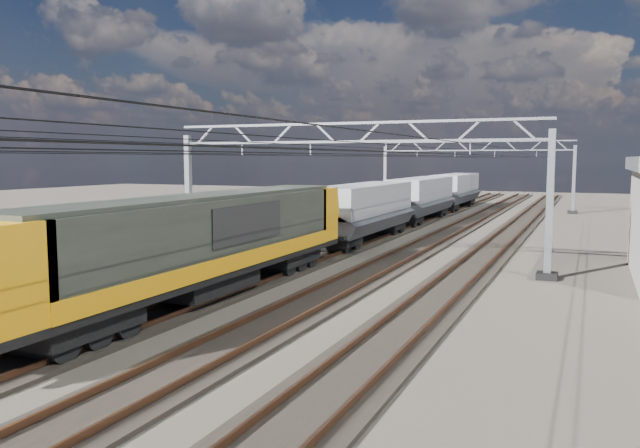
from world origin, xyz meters
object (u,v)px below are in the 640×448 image
at_px(locomotive, 204,239).
at_px(hopper_wagon_third, 455,188).
at_px(hopper_wagon_mid, 421,196).
at_px(catenary_gantry_mid, 347,187).
at_px(catenary_gantry_far, 474,172).
at_px(hopper_wagon_lead, 364,208).

distance_m(locomotive, hopper_wagon_third, 46.10).
bearing_deg(locomotive, hopper_wagon_third, 90.00).
height_order(locomotive, hopper_wagon_mid, locomotive).
bearing_deg(locomotive, hopper_wagon_mid, 90.00).
bearing_deg(hopper_wagon_third, catenary_gantry_mid, -86.87).
bearing_deg(hopper_wagon_mid, catenary_gantry_mid, -84.88).
height_order(catenary_gantry_far, hopper_wagon_lead, catenary_gantry_far).
xyz_separation_m(locomotive, hopper_wagon_lead, (-0.00, 17.70, -0.09)).
bearing_deg(catenary_gantry_mid, hopper_wagon_lead, 103.81).
bearing_deg(locomotive, catenary_gantry_far, 87.49).
xyz_separation_m(hopper_wagon_lead, hopper_wagon_third, (0.00, 28.40, 0.00)).
distance_m(hopper_wagon_lead, hopper_wagon_third, 28.40).
relative_size(catenary_gantry_mid, locomotive, 0.94).
height_order(catenary_gantry_far, locomotive, catenary_gantry_far).
bearing_deg(hopper_wagon_mid, hopper_wagon_lead, -90.00).
relative_size(locomotive, hopper_wagon_third, 1.62).
distance_m(catenary_gantry_mid, hopper_wagon_mid, 22.49).
bearing_deg(catenary_gantry_far, hopper_wagon_third, 165.00).
xyz_separation_m(hopper_wagon_mid, hopper_wagon_third, (0.00, 14.20, 0.00)).
height_order(hopper_wagon_lead, hopper_wagon_mid, same).
relative_size(catenary_gantry_mid, hopper_wagon_mid, 1.53).
bearing_deg(hopper_wagon_third, hopper_wagon_mid, -90.00).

